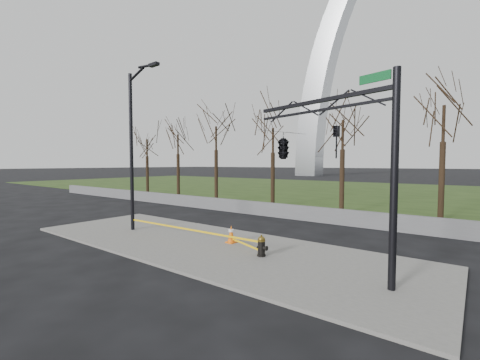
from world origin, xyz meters
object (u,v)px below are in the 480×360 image
Objects in this scene: fire_hydrant at (262,246)px; traffic_signal_mast at (300,144)px; street_light at (134,140)px; traffic_cone at (231,234)px.

fire_hydrant is 0.13× the size of traffic_signal_mast.
fire_hydrant is at bearing 3.06° from street_light.
fire_hydrant is at bearing -21.80° from traffic_cone.
street_light is 8.95m from traffic_signal_mast.
traffic_signal_mast reaches higher than fire_hydrant.
street_light is at bearing -175.38° from fire_hydrant.
street_light is at bearing -163.10° from traffic_signal_mast.
traffic_signal_mast is (1.31, 0.34, 3.69)m from fire_hydrant.
traffic_cone is 5.05m from traffic_signal_mast.
street_light reaches higher than traffic_cone.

